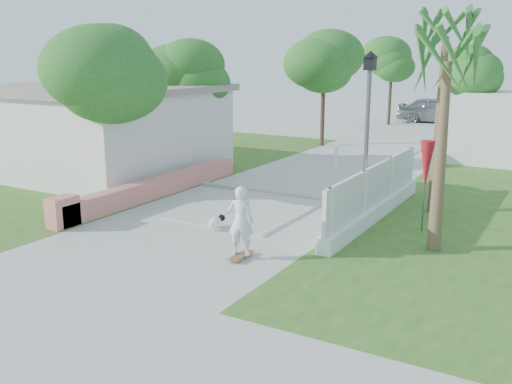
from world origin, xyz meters
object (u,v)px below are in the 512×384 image
Objects in this scene: dog at (216,222)px; parked_car at (437,110)px; street_lamp at (367,126)px; bollard at (336,158)px; skateboarder at (228,215)px; patio_umbrella at (426,165)px.

parked_car is (-0.59, 26.20, 0.63)m from dog.
bollard is at bearing 120.96° from street_lamp.
skateboarder is (-1.79, -4.29, -1.72)m from street_lamp.
skateboarder is at bearing 178.15° from parked_car.
dog is at bearing -126.78° from street_lamp.
skateboarder is 1.24m from dog.
parked_car is at bearing 111.44° from dog.
skateboarder is at bearing -84.10° from bollard.
bollard is 7.25m from patio_umbrella.
skateboarder is 0.42× the size of parked_car.
dog is (0.06, -8.03, -0.37)m from bollard.
patio_umbrella is 4.14× the size of dog.
bollard is 0.53× the size of skateboarder.
patio_umbrella is (1.90, -1.00, -0.74)m from street_lamp.
bollard is 0.47× the size of patio_umbrella.
street_lamp reaches higher than parked_car.
patio_umbrella is at bearing -27.76° from street_lamp.
parked_car is at bearing 98.11° from street_lamp.
patio_umbrella is at bearing -50.09° from bollard.
street_lamp is 7.99× the size of dog.
street_lamp reaches higher than bollard.
skateboarder is at bearing -138.34° from patio_umbrella.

